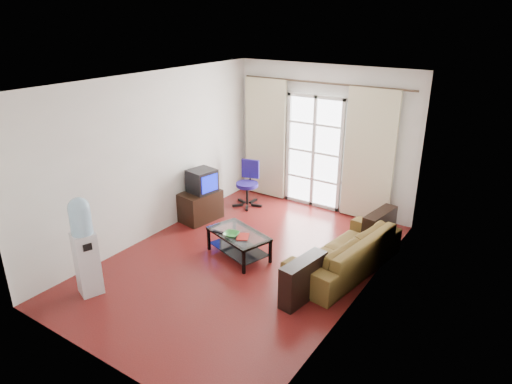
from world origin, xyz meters
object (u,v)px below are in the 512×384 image
(crt_tv, at_px, (201,180))
(task_chair, at_px, (248,193))
(sofa, at_px, (345,251))
(tv_stand, at_px, (200,206))
(coffee_table, at_px, (239,241))
(water_cooler, at_px, (84,245))

(crt_tv, height_order, task_chair, crt_tv)
(crt_tv, bearing_deg, sofa, 5.75)
(tv_stand, bearing_deg, sofa, 5.35)
(coffee_table, xyz_separation_m, crt_tv, (-1.37, 0.77, 0.48))
(task_chair, bearing_deg, sofa, -39.56)
(coffee_table, distance_m, crt_tv, 1.64)
(sofa, bearing_deg, crt_tv, -85.94)
(sofa, xyz_separation_m, crt_tv, (-2.89, 0.22, 0.44))
(coffee_table, height_order, task_chair, task_chair)
(tv_stand, height_order, task_chair, task_chair)
(tv_stand, xyz_separation_m, crt_tv, (0.00, 0.06, 0.47))
(sofa, height_order, task_chair, task_chair)
(sofa, relative_size, task_chair, 2.40)
(crt_tv, bearing_deg, water_cooler, -73.99)
(sofa, height_order, coffee_table, sofa)
(coffee_table, height_order, crt_tv, crt_tv)
(water_cooler, bearing_deg, sofa, 64.42)
(task_chair, bearing_deg, water_cooler, -105.65)
(coffee_table, bearing_deg, task_chair, 120.68)
(coffee_table, bearing_deg, crt_tv, 150.48)
(crt_tv, relative_size, task_chair, 0.58)
(tv_stand, distance_m, task_chair, 1.08)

